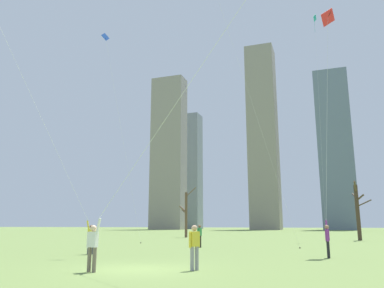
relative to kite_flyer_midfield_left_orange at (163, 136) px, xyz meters
The scene contains 14 objects.
ground_plane 5.24m from the kite_flyer_midfield_left_orange, 131.94° to the left, with size 400.00×400.00×0.00m, color olive.
kite_flyer_midfield_left_orange is the anchor object (origin of this frame).
kite_flyer_foreground_right_pink 11.36m from the kite_flyer_midfield_left_orange, 143.27° to the left, with size 8.87×4.67×19.86m.
kite_flyer_foreground_left_red 11.65m from the kite_flyer_midfield_left_orange, 63.42° to the left, with size 1.62×5.37×16.20m.
bystander_strolling_midfield 4.29m from the kite_flyer_midfield_left_orange, 81.29° to the left, with size 0.35×0.45×1.62m.
bystander_watching_nearby 16.41m from the kite_flyer_midfield_left_orange, 103.81° to the left, with size 0.27×0.50×1.62m.
distant_kite_high_overhead_teal 38.87m from the kite_flyer_midfield_left_orange, 81.00° to the left, with size 0.75×5.14×27.12m.
distant_kite_drifting_left_blue 23.06m from the kite_flyer_midfield_left_orange, 127.45° to the left, with size 2.11×4.88×18.48m.
bare_tree_leftmost 38.18m from the kite_flyer_midfield_left_orange, 109.00° to the left, with size 2.89×2.79×6.42m.
bare_tree_right_of_center 34.20m from the kite_flyer_midfield_left_orange, 76.12° to the left, with size 1.87×2.41×6.18m.
skyline_short_annex 119.91m from the kite_flyer_midfield_left_orange, 112.77° to the left, with size 11.42×6.46×53.27m.
skyline_mid_tower_left 117.92m from the kite_flyer_midfield_left_orange, 96.72° to the left, with size 9.43×9.09×62.27m.
skyline_tall_tower 135.90m from the kite_flyer_midfield_left_orange, 108.81° to the left, with size 6.49×6.87×44.79m.
skyline_mid_tower_right 116.00m from the kite_flyer_midfield_left_orange, 85.53° to the left, with size 10.23×9.38×50.00m.
Camera 1 is at (6.76, -13.34, 1.64)m, focal length 35.48 mm.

